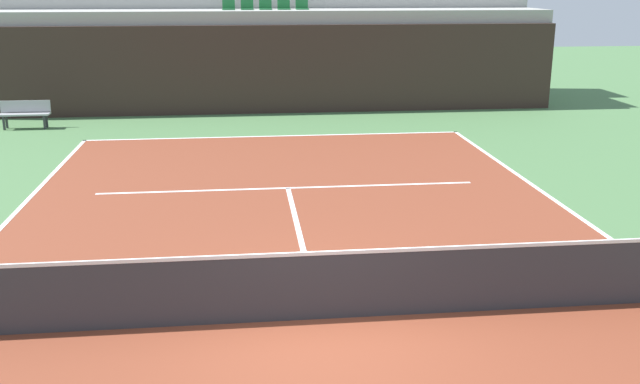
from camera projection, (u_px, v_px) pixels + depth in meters
The scene contains 11 objects.
ground_plane at pixel (320, 319), 9.66m from camera, with size 80.00×80.00×0.00m, color #477042.
court_surface at pixel (320, 319), 9.66m from camera, with size 11.00×24.00×0.01m, color brown.
baseline_far at pixel (275, 136), 21.05m from camera, with size 11.00×0.10×0.00m, color white.
service_line_far at pixel (288, 188), 15.76m from camera, with size 8.26×0.10×0.00m, color white.
centre_service_line at pixel (300, 238), 12.71m from camera, with size 0.10×6.40×0.00m, color white.
back_wall at pixel (268, 70), 24.43m from camera, with size 20.05×0.30×2.97m, color #33231E.
stands_tier_lower at pixel (267, 59), 25.66m from camera, with size 20.05×2.40×3.42m, color #9E9E99.
stands_tier_upper at pixel (264, 41), 27.82m from camera, with size 20.05×2.40×4.33m, color #9E9E99.
seating_row_lower at pixel (266, 6), 25.23m from camera, with size 3.02×0.44×0.44m.
tennis_net at pixel (320, 285), 9.52m from camera, with size 11.08×0.08×1.07m.
player_bench at pixel (25, 112), 22.09m from camera, with size 1.50×0.40×0.85m.
Camera 1 is at (-0.98, -8.73, 4.38)m, focal length 40.26 mm.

